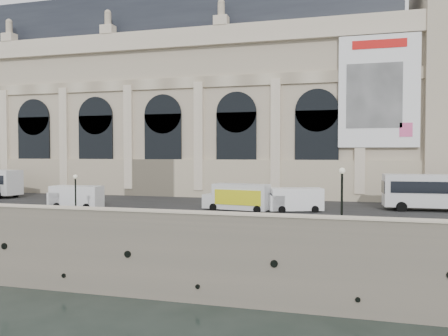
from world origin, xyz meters
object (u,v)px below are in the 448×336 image
(box_truck, at_px, (238,197))
(lamp_left, at_px, (76,196))
(van_b, at_px, (74,197))
(van_c, at_px, (293,200))
(lamp_right, at_px, (342,199))

(box_truck, height_order, lamp_left, lamp_left)
(van_b, bearing_deg, van_c, 9.23)
(van_c, bearing_deg, box_truck, -174.30)
(lamp_right, bearing_deg, van_b, 168.03)
(box_truck, bearing_deg, van_b, -169.62)
(van_c, distance_m, box_truck, 5.55)
(van_c, distance_m, lamp_right, 10.48)
(van_c, bearing_deg, lamp_left, -153.88)
(box_truck, relative_size, lamp_right, 1.47)
(van_c, distance_m, lamp_left, 20.63)
(van_b, bearing_deg, lamp_right, -11.97)
(box_truck, distance_m, lamp_right, 13.45)
(van_c, height_order, lamp_left, lamp_left)
(van_b, relative_size, lamp_left, 1.41)
(box_truck, bearing_deg, van_c, 5.70)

